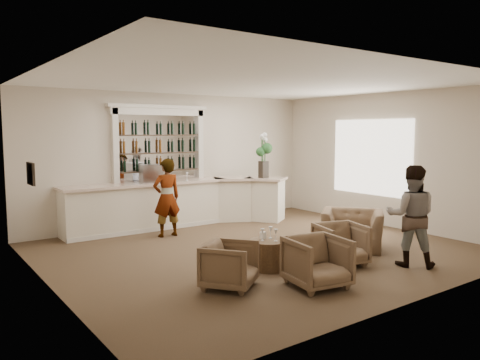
% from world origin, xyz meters
% --- Properties ---
extents(ground, '(8.00, 8.00, 0.00)m').
position_xyz_m(ground, '(0.00, 0.00, 0.00)').
color(ground, brown).
rests_on(ground, ground).
extents(room_shell, '(8.04, 7.02, 3.32)m').
position_xyz_m(room_shell, '(0.16, 0.71, 2.34)').
color(room_shell, beige).
rests_on(room_shell, ground).
extents(bar_counter, '(5.72, 1.80, 1.14)m').
position_xyz_m(bar_counter, '(-0.16, 3.00, 0.57)').
color(bar_counter, '#EDE5CE').
rests_on(bar_counter, ground).
extents(back_bar_alcove, '(2.64, 0.25, 3.00)m').
position_xyz_m(back_bar_alcove, '(-0.50, 3.41, 2.03)').
color(back_bar_alcove, white).
rests_on(back_bar_alcove, ground).
extents(cocktail_table, '(0.67, 0.67, 0.50)m').
position_xyz_m(cocktail_table, '(-0.68, -1.09, 0.25)').
color(cocktail_table, brown).
rests_on(cocktail_table, ground).
extents(sommelier, '(0.66, 0.45, 1.76)m').
position_xyz_m(sommelier, '(-0.96, 2.18, 0.88)').
color(sommelier, gray).
rests_on(sommelier, ground).
extents(guest, '(1.07, 1.09, 1.78)m').
position_xyz_m(guest, '(1.45, -2.40, 0.89)').
color(guest, gray).
rests_on(guest, ground).
extents(armchair_left, '(1.06, 1.06, 0.70)m').
position_xyz_m(armchair_left, '(-1.79, -1.51, 0.35)').
color(armchair_left, brown).
rests_on(armchair_left, ground).
extents(armchair_center, '(0.96, 0.98, 0.77)m').
position_xyz_m(armchair_center, '(-0.69, -2.26, 0.39)').
color(armchair_center, brown).
rests_on(armchair_center, ground).
extents(armchair_right, '(0.99, 1.01, 0.74)m').
position_xyz_m(armchair_right, '(0.51, -1.64, 0.37)').
color(armchair_right, brown).
rests_on(armchair_right, ground).
extents(armchair_far, '(1.55, 1.57, 0.77)m').
position_xyz_m(armchair_far, '(1.59, -0.97, 0.39)').
color(armchair_far, brown).
rests_on(armchair_far, ground).
extents(espresso_machine, '(0.55, 0.48, 0.43)m').
position_xyz_m(espresso_machine, '(-0.92, 3.05, 1.35)').
color(espresso_machine, '#B0B0B5').
rests_on(espresso_machine, bar_counter).
extents(flower_vase, '(0.31, 0.31, 1.17)m').
position_xyz_m(flower_vase, '(1.94, 2.34, 1.80)').
color(flower_vase, black).
rests_on(flower_vase, bar_counter).
extents(wine_glass_bar_left, '(0.07, 0.07, 0.21)m').
position_xyz_m(wine_glass_bar_left, '(-0.00, 2.95, 1.25)').
color(wine_glass_bar_left, white).
rests_on(wine_glass_bar_left, bar_counter).
extents(wine_glass_bar_right, '(0.07, 0.07, 0.21)m').
position_xyz_m(wine_glass_bar_right, '(-0.97, 3.05, 1.25)').
color(wine_glass_bar_right, white).
rests_on(wine_glass_bar_right, bar_counter).
extents(wine_glass_tbl_a, '(0.07, 0.07, 0.21)m').
position_xyz_m(wine_glass_tbl_a, '(-0.80, -1.06, 0.60)').
color(wine_glass_tbl_a, white).
rests_on(wine_glass_tbl_a, cocktail_table).
extents(wine_glass_tbl_b, '(0.07, 0.07, 0.21)m').
position_xyz_m(wine_glass_tbl_b, '(-0.58, -1.01, 0.60)').
color(wine_glass_tbl_b, white).
rests_on(wine_glass_tbl_b, cocktail_table).
extents(wine_glass_tbl_c, '(0.07, 0.07, 0.21)m').
position_xyz_m(wine_glass_tbl_c, '(-0.64, -1.22, 0.60)').
color(wine_glass_tbl_c, white).
rests_on(wine_glass_tbl_c, cocktail_table).
extents(napkin_holder, '(0.08, 0.08, 0.12)m').
position_xyz_m(napkin_holder, '(-0.70, -0.95, 0.56)').
color(napkin_holder, white).
rests_on(napkin_holder, cocktail_table).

